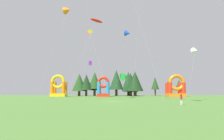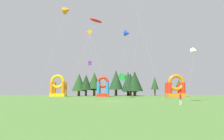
% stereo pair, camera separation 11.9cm
% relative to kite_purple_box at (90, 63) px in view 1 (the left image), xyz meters
% --- Properties ---
extents(ground_plane, '(120.00, 120.00, 0.00)m').
position_rel_kite_purple_box_xyz_m(ground_plane, '(6.28, -21.00, -10.02)').
color(ground_plane, '#548438').
extents(kite_purple_box, '(0.94, 3.80, 10.61)m').
position_rel_kite_purple_box_xyz_m(kite_purple_box, '(0.00, 0.00, 0.00)').
color(kite_purple_box, purple).
rests_on(kite_purple_box, ground_plane).
extents(kite_white_delta, '(2.94, 1.67, 11.02)m').
position_rel_kite_purple_box_xyz_m(kite_white_delta, '(23.55, -17.45, 0.24)').
color(kite_white_delta, white).
rests_on(kite_white_delta, ground_plane).
extents(kite_yellow_diamond, '(5.67, 4.41, 17.61)m').
position_rel_kite_purple_box_xyz_m(kite_yellow_diamond, '(0.68, -7.42, 6.92)').
color(kite_yellow_diamond, yellow).
rests_on(kite_yellow_diamond, ground_plane).
extents(kite_orange_delta, '(6.33, 10.91, 26.40)m').
position_rel_kite_purple_box_xyz_m(kite_orange_delta, '(-6.56, -1.68, 15.23)').
color(kite_orange_delta, orange).
rests_on(kite_orange_delta, ground_plane).
extents(kite_red_parafoil, '(8.45, 5.75, 20.03)m').
position_rel_kite_purple_box_xyz_m(kite_red_parafoil, '(2.42, -9.63, 9.35)').
color(kite_red_parafoil, red).
rests_on(kite_red_parafoil, ground_plane).
extents(kite_pink_diamond, '(5.90, 3.25, 21.13)m').
position_rel_kite_purple_box_xyz_m(kite_pink_diamond, '(-2.12, 7.58, 10.28)').
color(kite_pink_diamond, '#EA599E').
rests_on(kite_pink_diamond, ground_plane).
extents(kite_green_delta, '(3.43, 3.78, 7.37)m').
position_rel_kite_purple_box_xyz_m(kite_green_delta, '(10.05, -1.43, -4.01)').
color(kite_green_delta, green).
rests_on(kite_green_delta, ground_plane).
extents(kite_blue_delta, '(6.18, 9.08, 22.25)m').
position_rel_kite_purple_box_xyz_m(kite_blue_delta, '(11.57, 8.03, 11.07)').
color(kite_blue_delta, blue).
rests_on(kite_blue_delta, ground_plane).
extents(person_left_edge, '(0.36, 0.36, 1.60)m').
position_rel_kite_purple_box_xyz_m(person_left_edge, '(16.13, -30.28, -9.07)').
color(person_left_edge, silver).
rests_on(person_left_edge, ground_plane).
extents(inflatable_blue_arch, '(5.78, 4.92, 7.44)m').
position_rel_kite_purple_box_xyz_m(inflatable_blue_arch, '(27.62, 10.00, -7.28)').
color(inflatable_blue_arch, orange).
rests_on(inflatable_blue_arch, ground_plane).
extents(inflatable_red_slide, '(4.18, 4.19, 6.87)m').
position_rel_kite_purple_box_xyz_m(inflatable_red_slide, '(3.35, 11.53, -7.36)').
color(inflatable_red_slide, red).
rests_on(inflatable_red_slide, ground_plane).
extents(inflatable_yellow_castle, '(5.05, 4.33, 7.48)m').
position_rel_kite_purple_box_xyz_m(inflatable_yellow_castle, '(-12.06, 11.99, -7.16)').
color(inflatable_yellow_castle, yellow).
rests_on(inflatable_yellow_castle, ground_plane).
extents(tree_row_0, '(5.41, 5.41, 8.62)m').
position_rel_kite_purple_box_xyz_m(tree_row_0, '(-6.29, 20.49, -4.82)').
color(tree_row_0, '#4C331E').
rests_on(tree_row_0, ground_plane).
extents(tree_row_1, '(4.70, 4.70, 8.28)m').
position_rel_kite_purple_box_xyz_m(tree_row_1, '(-3.57, 20.35, -4.80)').
color(tree_row_1, '#4C331E').
rests_on(tree_row_1, ground_plane).
extents(tree_row_2, '(3.11, 3.11, 7.67)m').
position_rel_kite_purple_box_xyz_m(tree_row_2, '(-0.78, 23.01, -5.16)').
color(tree_row_2, '#4C331E').
rests_on(tree_row_2, ground_plane).
extents(tree_row_3, '(5.07, 5.07, 9.28)m').
position_rel_kite_purple_box_xyz_m(tree_row_3, '(-0.47, 21.57, -4.08)').
color(tree_row_3, '#4C331E').
rests_on(tree_row_3, ground_plane).
extents(tree_row_4, '(5.70, 5.70, 10.30)m').
position_rel_kite_purple_box_xyz_m(tree_row_4, '(8.03, 23.90, -3.69)').
color(tree_row_4, '#4C331E').
rests_on(tree_row_4, ground_plane).
extents(tree_row_5, '(5.26, 5.26, 9.56)m').
position_rel_kite_purple_box_xyz_m(tree_row_5, '(12.80, 23.37, -4.31)').
color(tree_row_5, '#4C331E').
rests_on(tree_row_5, ground_plane).
extents(tree_row_6, '(5.90, 5.90, 9.08)m').
position_rel_kite_purple_box_xyz_m(tree_row_6, '(13.62, 22.48, -4.75)').
color(tree_row_6, '#4C331E').
rests_on(tree_row_6, ground_plane).
extents(tree_row_7, '(6.31, 6.31, 9.45)m').
position_rel_kite_purple_box_xyz_m(tree_row_7, '(15.02, 19.27, -4.41)').
color(tree_row_7, '#4C331E').
rests_on(tree_row_7, ground_plane).
extents(tree_row_8, '(3.06, 3.06, 7.63)m').
position_rel_kite_purple_box_xyz_m(tree_row_8, '(23.59, 23.96, -5.02)').
color(tree_row_8, '#4C331E').
rests_on(tree_row_8, ground_plane).
extents(tree_row_9, '(2.88, 2.88, 6.19)m').
position_rel_kite_purple_box_xyz_m(tree_row_9, '(28.05, 20.54, -6.03)').
color(tree_row_9, '#4C331E').
rests_on(tree_row_9, ground_plane).
extents(tree_row_10, '(3.28, 3.28, 6.55)m').
position_rel_kite_purple_box_xyz_m(tree_row_10, '(33.45, 24.66, -5.58)').
color(tree_row_10, '#4C331E').
rests_on(tree_row_10, ground_plane).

